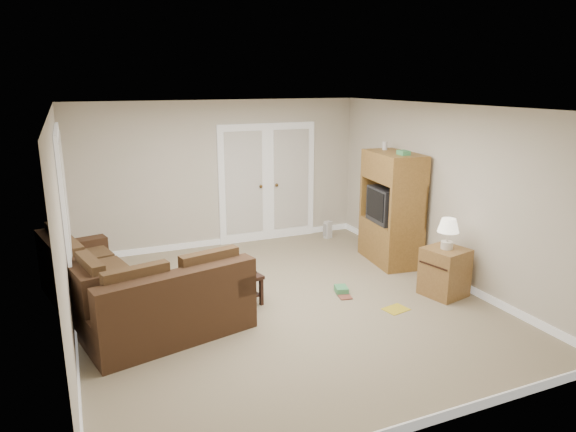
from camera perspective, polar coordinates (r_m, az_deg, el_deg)
name	(u,v)px	position (r m, az deg, el deg)	size (l,w,h in m)	color
floor	(283,303)	(6.76, -0.61, -9.69)	(5.50, 5.50, 0.00)	gray
ceiling	(282,107)	(6.16, -0.68, 11.99)	(5.00, 5.50, 0.02)	white
wall_left	(63,233)	(5.89, -23.72, -1.75)	(0.02, 5.50, 2.50)	beige
wall_right	(444,193)	(7.63, 16.97, 2.42)	(0.02, 5.50, 2.50)	beige
wall_back	(221,174)	(8.89, -7.50, 4.61)	(5.00, 0.02, 2.50)	beige
wall_front	(421,291)	(4.07, 14.58, -8.09)	(5.00, 0.02, 2.50)	beige
baseboards	(283,300)	(6.74, -0.61, -9.30)	(5.00, 5.50, 0.10)	white
french_doors	(268,183)	(9.16, -2.26, 3.66)	(1.80, 0.05, 2.13)	white
window_left	(63,187)	(6.80, -23.71, 2.93)	(0.05, 1.92, 1.42)	white
sectional_sofa	(126,294)	(6.50, -17.56, -8.24)	(2.40, 2.88, 0.85)	#3C2617
coffee_table	(229,282)	(6.92, -6.55, -7.25)	(0.69, 1.06, 0.66)	black
tv_armoire	(391,208)	(8.18, 11.42, 0.92)	(0.72, 1.15, 1.88)	olive
side_cabinet	(445,268)	(7.19, 17.04, -5.54)	(0.60, 0.60, 1.07)	brown
space_heater	(328,230)	(9.44, 4.47, -1.53)	(0.13, 0.10, 0.31)	silver
floor_magazine	(396,309)	(6.73, 11.89, -10.10)	(0.30, 0.24, 0.01)	gold
floor_greenbox	(341,290)	(7.10, 5.94, -8.13)	(0.16, 0.21, 0.09)	#439359
floor_book	(338,297)	(6.97, 5.62, -8.91)	(0.16, 0.23, 0.02)	brown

